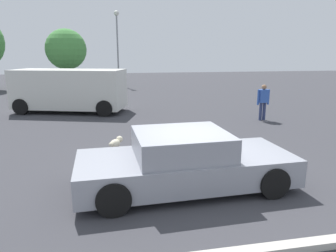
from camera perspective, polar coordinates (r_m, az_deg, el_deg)
The scene contains 7 objects.
ground_plane at distance 6.98m, azimuth 4.53°, elevation -10.66°, with size 80.00×80.00×0.00m, color #38383D.
sedan_foreground at distance 6.58m, azimuth 3.10°, elevation -6.74°, with size 4.62×2.09×1.24m.
dog at distance 9.06m, azimuth -9.68°, elevation -3.14°, with size 0.45×0.55×0.45m.
van_white at distance 15.83m, azimuth -17.88°, elevation 6.57°, with size 5.63×3.49×2.08m.
pedestrian at distance 13.80m, azimuth 17.36°, elevation 4.77°, with size 0.57×0.26×1.55m.
light_post_near at distance 28.18m, azimuth -9.47°, elevation 16.33°, with size 0.44×0.44×6.43m.
tree_back_left at distance 24.83m, azimuth -18.51°, elevation 13.41°, with size 3.01×3.01×4.65m.
Camera 1 is at (-1.73, -6.13, 2.84)m, focal length 32.63 mm.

